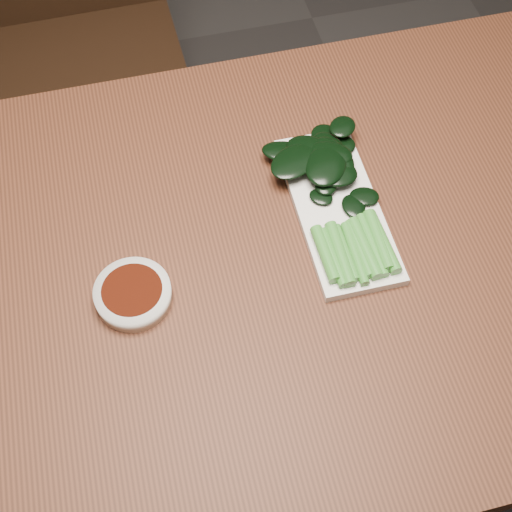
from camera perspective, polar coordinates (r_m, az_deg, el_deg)
The scene contains 6 objects.
ground at distance 1.69m, azimuth -1.05°, elevation -13.91°, with size 6.00×6.00×0.00m, color #302D2D.
table at distance 1.07m, azimuth -1.62°, elevation -2.52°, with size 1.40×0.80×0.75m.
chair_far at distance 1.77m, azimuth -14.22°, elevation 16.79°, with size 0.47×0.47×0.89m.
sauce_bowl at distance 0.98m, azimuth -9.81°, elevation -3.02°, with size 0.10×0.10×0.03m.
serving_plate at distance 1.06m, azimuth 6.52°, elevation 3.77°, with size 0.12×0.29×0.01m.
gai_lan at distance 1.06m, azimuth 6.13°, elevation 5.66°, with size 0.17×0.30×0.03m.
Camera 1 is at (-0.10, -0.52, 1.61)m, focal length 50.00 mm.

